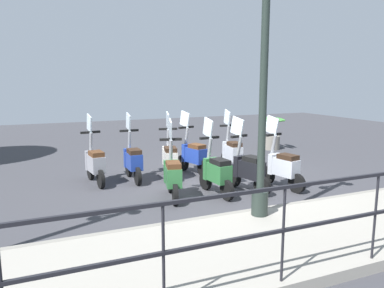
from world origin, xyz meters
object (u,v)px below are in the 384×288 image
at_px(scooter_near_2, 216,172).
at_px(scooter_far_2, 170,158).
at_px(scooter_near_3, 173,175).
at_px(scooter_far_1, 193,155).
at_px(potted_palm, 271,136).
at_px(scooter_far_3, 133,160).
at_px(scooter_near_0, 282,166).
at_px(scooter_far_4, 95,163).
at_px(scooter_far_0, 232,152).
at_px(lamp_post_near, 263,106).
at_px(scooter_near_1, 248,169).

bearing_deg(scooter_near_2, scooter_far_2, 8.88).
bearing_deg(scooter_near_3, scooter_far_1, -21.15).
xyz_separation_m(potted_palm, scooter_near_3, (-3.67, 4.87, 0.04)).
distance_m(scooter_far_1, scooter_far_3, 1.53).
distance_m(scooter_near_0, scooter_near_2, 1.50).
distance_m(scooter_near_2, scooter_far_4, 2.76).
xyz_separation_m(scooter_near_3, scooter_far_1, (1.65, -1.15, 0.00)).
distance_m(scooter_far_0, scooter_far_4, 3.40).
xyz_separation_m(scooter_near_2, scooter_near_3, (0.12, 0.89, 0.00)).
distance_m(lamp_post_near, potted_palm, 6.93).
distance_m(potted_palm, scooter_far_4, 6.41).
bearing_deg(scooter_near_0, scooter_far_4, 50.16).
xyz_separation_m(scooter_far_3, scooter_far_4, (0.07, 0.84, 0.00)).
relative_size(lamp_post_near, scooter_far_1, 2.58).
bearing_deg(scooter_far_1, scooter_near_0, -162.51).
xyz_separation_m(scooter_far_0, scooter_far_4, (0.11, 3.40, 0.00)).
bearing_deg(scooter_far_1, scooter_far_3, 76.44).
xyz_separation_m(scooter_near_2, scooter_far_3, (1.72, 1.27, 0.00)).
bearing_deg(lamp_post_near, scooter_near_2, -1.81).
relative_size(lamp_post_near, scooter_near_2, 2.58).
relative_size(potted_palm, scooter_far_2, 0.69).
relative_size(scooter_near_2, scooter_far_2, 1.00).
height_order(scooter_near_0, scooter_near_1, same).
distance_m(potted_palm, scooter_near_0, 4.65).
relative_size(scooter_far_2, scooter_far_4, 1.00).
relative_size(scooter_near_1, scooter_far_4, 1.00).
xyz_separation_m(scooter_far_0, scooter_far_3, (0.04, 2.56, 0.00)).
bearing_deg(scooter_far_1, scooter_near_3, 129.66).
bearing_deg(potted_palm, scooter_far_3, 111.61).
bearing_deg(scooter_far_1, scooter_near_1, 178.61).
bearing_deg(scooter_near_1, lamp_post_near, 140.15).
bearing_deg(scooter_near_2, potted_palm, -51.13).
xyz_separation_m(lamp_post_near, scooter_near_0, (1.51, -1.55, -1.42)).
xyz_separation_m(scooter_near_0, scooter_near_2, (0.14, 1.50, 0.00)).
xyz_separation_m(scooter_near_3, scooter_far_0, (1.56, -2.18, 0.00)).
bearing_deg(scooter_near_0, scooter_near_2, 72.96).
xyz_separation_m(lamp_post_near, scooter_far_4, (3.43, 2.05, -1.42)).
distance_m(lamp_post_near, scooter_near_2, 2.18).
height_order(lamp_post_near, scooter_far_2, lamp_post_near).
height_order(potted_palm, scooter_far_0, scooter_far_0).
height_order(scooter_near_3, scooter_far_0, same).
distance_m(potted_palm, scooter_far_1, 4.23).
bearing_deg(potted_palm, scooter_far_2, 116.23).
height_order(scooter_near_3, scooter_far_2, same).
bearing_deg(lamp_post_near, scooter_near_1, -25.38).
bearing_deg(scooter_far_2, scooter_far_1, -66.48).
height_order(lamp_post_near, scooter_far_1, lamp_post_near).
height_order(scooter_far_0, scooter_far_1, same).
relative_size(lamp_post_near, scooter_far_4, 2.58).
distance_m(potted_palm, scooter_far_2, 4.88).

